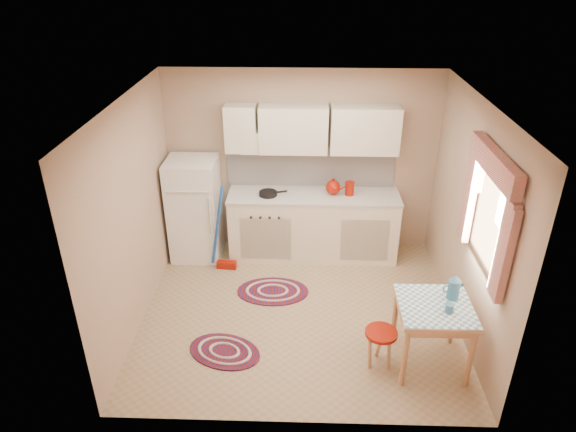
{
  "coord_description": "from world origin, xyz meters",
  "views": [
    {
      "loc": [
        0.02,
        -4.85,
        3.79
      ],
      "look_at": [
        -0.14,
        0.25,
        1.14
      ],
      "focal_mm": 32.0,
      "sensor_mm": 36.0,
      "label": 1
    }
  ],
  "objects_px": {
    "fridge": "(195,209)",
    "table": "(431,335)",
    "base_cabinets": "(313,226)",
    "stool": "(380,348)"
  },
  "relations": [
    {
      "from": "base_cabinets",
      "to": "table",
      "type": "bearing_deg",
      "value": -61.03
    },
    {
      "from": "fridge",
      "to": "table",
      "type": "bearing_deg",
      "value": -36.6
    },
    {
      "from": "base_cabinets",
      "to": "stool",
      "type": "height_order",
      "value": "base_cabinets"
    },
    {
      "from": "stool",
      "to": "base_cabinets",
      "type": "bearing_deg",
      "value": 107.1
    },
    {
      "from": "fridge",
      "to": "table",
      "type": "relative_size",
      "value": 1.94
    },
    {
      "from": "table",
      "to": "stool",
      "type": "bearing_deg",
      "value": -175.59
    },
    {
      "from": "base_cabinets",
      "to": "fridge",
      "type": "bearing_deg",
      "value": -178.2
    },
    {
      "from": "base_cabinets",
      "to": "stool",
      "type": "xyz_separation_m",
      "value": [
        0.66,
        -2.13,
        -0.23
      ]
    },
    {
      "from": "fridge",
      "to": "base_cabinets",
      "type": "height_order",
      "value": "fridge"
    },
    {
      "from": "base_cabinets",
      "to": "table",
      "type": "xyz_separation_m",
      "value": [
        1.16,
        -2.1,
        -0.08
      ]
    }
  ]
}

